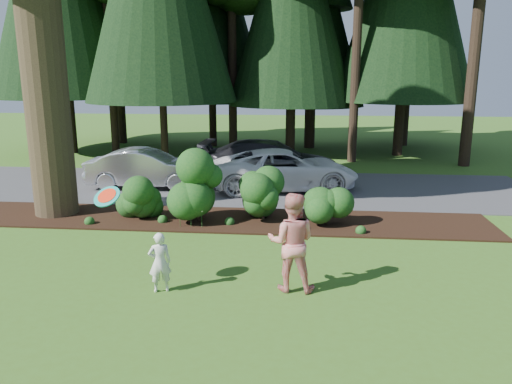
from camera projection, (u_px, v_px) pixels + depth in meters
ground at (181, 261)px, 11.23m from camera, size 80.00×80.00×0.00m
mulch_bed at (208, 219)px, 14.37m from camera, size 16.00×2.50×0.05m
driveway at (230, 187)px, 18.49m from camera, size 22.00×6.00×0.03m
shrub_row at (233, 194)px, 14.01m from camera, size 6.53×1.60×1.61m
lily_cluster at (191, 211)px, 13.46m from camera, size 0.69×0.09×0.57m
car_silver_wagon at (147, 168)px, 18.16m from camera, size 4.34×1.66×1.41m
car_white_suv at (285, 170)px, 17.87m from camera, size 5.55×3.30×1.45m
car_dark_suv at (270, 161)px, 19.33m from camera, size 5.42×2.28×1.56m
child at (160, 262)px, 9.56m from camera, size 0.51×0.42×1.19m
adult at (292, 242)px, 9.56m from camera, size 0.98×0.78×1.94m
frisbee at (107, 196)px, 9.18m from camera, size 0.55×0.44×0.39m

